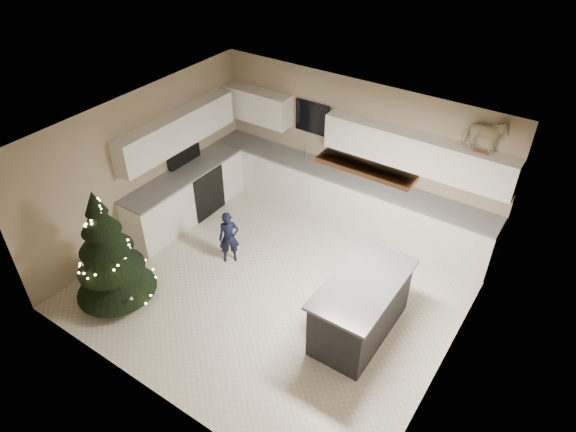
{
  "coord_description": "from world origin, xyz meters",
  "views": [
    {
      "loc": [
        3.52,
        -4.84,
        5.75
      ],
      "look_at": [
        0.0,
        0.35,
        1.15
      ],
      "focal_mm": 32.0,
      "sensor_mm": 36.0,
      "label": 1
    }
  ],
  "objects_px": {
    "toddler": "(229,238)",
    "island": "(361,307)",
    "christmas_tree": "(109,258)",
    "rocking_horse": "(484,135)",
    "bar_stool": "(323,304)"
  },
  "relations": [
    {
      "from": "christmas_tree",
      "to": "toddler",
      "type": "relative_size",
      "value": 2.11
    },
    {
      "from": "bar_stool",
      "to": "christmas_tree",
      "type": "bearing_deg",
      "value": -156.14
    },
    {
      "from": "toddler",
      "to": "rocking_horse",
      "type": "height_order",
      "value": "rocking_horse"
    },
    {
      "from": "toddler",
      "to": "christmas_tree",
      "type": "bearing_deg",
      "value": -161.86
    },
    {
      "from": "bar_stool",
      "to": "rocking_horse",
      "type": "height_order",
      "value": "rocking_horse"
    },
    {
      "from": "christmas_tree",
      "to": "rocking_horse",
      "type": "distance_m",
      "value": 5.78
    },
    {
      "from": "christmas_tree",
      "to": "rocking_horse",
      "type": "relative_size",
      "value": 2.95
    },
    {
      "from": "island",
      "to": "christmas_tree",
      "type": "xyz_separation_m",
      "value": [
        -3.39,
        -1.5,
        0.33
      ]
    },
    {
      "from": "island",
      "to": "rocking_horse",
      "type": "distance_m",
      "value": 3.08
    },
    {
      "from": "bar_stool",
      "to": "rocking_horse",
      "type": "bearing_deg",
      "value": 67.89
    },
    {
      "from": "toddler",
      "to": "island",
      "type": "bearing_deg",
      "value": -48.58
    },
    {
      "from": "christmas_tree",
      "to": "toddler",
      "type": "bearing_deg",
      "value": 62.71
    },
    {
      "from": "toddler",
      "to": "rocking_horse",
      "type": "bearing_deg",
      "value": -8.65
    },
    {
      "from": "bar_stool",
      "to": "rocking_horse",
      "type": "distance_m",
      "value": 3.4
    },
    {
      "from": "bar_stool",
      "to": "toddler",
      "type": "relative_size",
      "value": 0.61
    }
  ]
}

